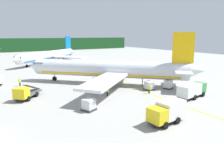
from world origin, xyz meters
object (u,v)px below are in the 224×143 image
cargo_container_mid (89,105)px  cargo_container_far (149,86)px  airliner_foreground (110,70)px  crew_loader_left (107,91)px  service_truck_baggage (167,111)px  cargo_container_near (168,85)px  service_truck_catering (192,90)px  service_truck_fuel (25,93)px  crew_loader_right (149,89)px  crew_marshaller (20,81)px  crew_supervisor (142,81)px  airliner_mid_apron (49,55)px

cargo_container_mid → cargo_container_far: (15.71, 4.14, 0.04)m
airliner_foreground → crew_loader_left: 10.26m
service_truck_baggage → cargo_container_near: service_truck_baggage is taller
service_truck_catering → crew_loader_left: bearing=144.8°
service_truck_catering → cargo_container_far: (-3.11, 8.07, -0.54)m
service_truck_fuel → cargo_container_mid: 13.03m
service_truck_fuel → crew_loader_right: (21.15, -8.73, -0.19)m
cargo_container_mid → airliner_foreground: bearing=48.4°
cargo_container_near → airliner_foreground: bearing=127.6°
service_truck_baggage → crew_marshaller: (-13.19, 31.31, -0.49)m
airliner_foreground → cargo_container_far: (3.96, -9.10, -2.45)m
cargo_container_mid → cargo_container_near: bearing=7.8°
cargo_container_far → crew_loader_left: cargo_container_far is taller
service_truck_catering → crew_loader_left: size_ratio=4.31×
service_truck_catering → crew_marshaller: 36.21m
cargo_container_mid → crew_marshaller: cargo_container_mid is taller
airliner_foreground → cargo_container_mid: size_ratio=13.58×
service_truck_fuel → crew_loader_left: 14.67m
crew_supervisor → crew_marshaller: bearing=148.2°
cargo_container_near → cargo_container_far: size_ratio=1.09×
cargo_container_mid → crew_loader_left: bearing=38.7°
service_truck_baggage → cargo_container_far: (9.04, 13.51, -0.62)m
service_truck_fuel → cargo_container_far: (22.96, -6.68, -0.24)m
airliner_mid_apron → cargo_container_mid: 58.65m
service_truck_baggage → cargo_container_mid: size_ratio=2.38×
service_truck_catering → crew_loader_left: (-12.63, 8.90, -0.52)m
airliner_foreground → service_truck_catering: bearing=-67.6°
crew_supervisor → cargo_container_near: bearing=-57.4°
cargo_container_mid → crew_marshaller: 22.88m
airliner_mid_apron → crew_loader_right: (3.99, -55.68, -2.10)m
airliner_mid_apron → crew_marshaller: size_ratio=17.68×
airliner_foreground → service_truck_catering: (7.07, -17.17, -1.92)m
crew_marshaller → crew_loader_left: crew_marshaller is taller
service_truck_baggage → cargo_container_mid: 11.52m
crew_loader_left → crew_loader_right: bearing=-20.5°
crew_supervisor → cargo_container_mid: bearing=-155.9°
airliner_mid_apron → service_truck_fuel: 50.02m
service_truck_catering → crew_loader_right: (-4.92, 6.02, -0.48)m
airliner_foreground → service_truck_baggage: 23.25m
airliner_mid_apron → service_truck_baggage: bearing=-92.8°
airliner_mid_apron → cargo_container_near: (9.93, -55.04, -2.17)m
cargo_container_near → airliner_mid_apron: bearing=100.2°
service_truck_baggage → cargo_container_near: (13.17, 12.11, -0.63)m
cargo_container_near → crew_loader_right: bearing=-173.9°
service_truck_baggage → crew_loader_left: bearing=91.9°
crew_loader_left → service_truck_baggage: bearing=-88.1°
service_truck_catering → service_truck_baggage: bearing=-155.9°
airliner_foreground → crew_marshaller: 20.36m
airliner_mid_apron → crew_supervisor: size_ratio=17.78×
airliner_mid_apron → crew_loader_right: airliner_mid_apron is taller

